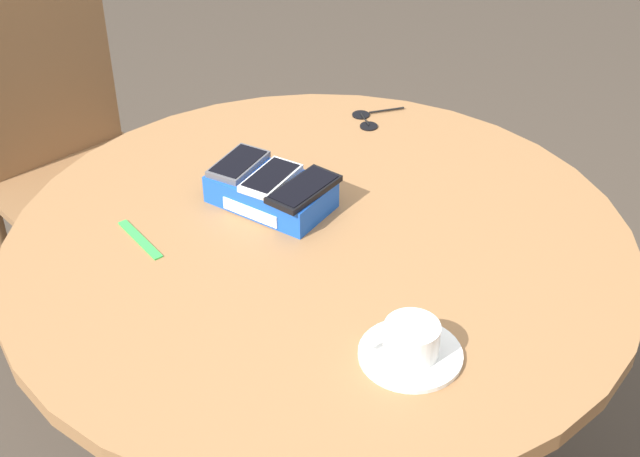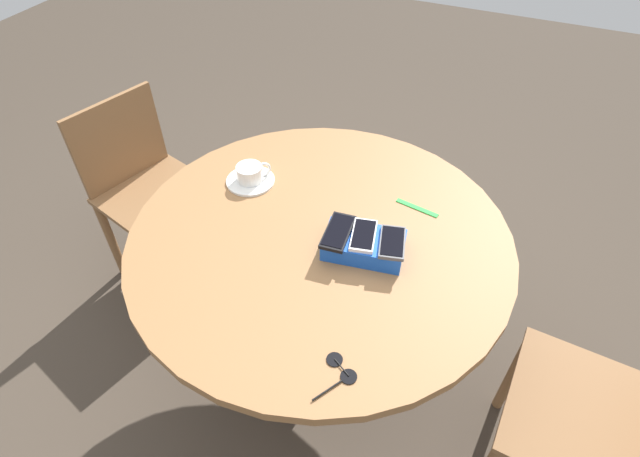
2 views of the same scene
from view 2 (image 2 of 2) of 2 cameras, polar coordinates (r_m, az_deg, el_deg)
ground_plane at (r=2.03m, az=0.00°, el=-15.93°), size 8.00×8.00×0.00m
round_table at (r=1.50m, az=0.00°, el=-3.28°), size 1.10×1.10×0.76m
phone_box at (r=1.36m, az=5.04°, el=-1.88°), size 0.23×0.16×0.05m
phone_gray at (r=1.33m, az=8.26°, el=-1.59°), size 0.09×0.13×0.01m
phone_white at (r=1.34m, az=5.00°, el=-0.79°), size 0.09×0.13×0.01m
phone_black at (r=1.35m, az=2.06°, el=-0.38°), size 0.08×0.15×0.01m
saucer at (r=1.62m, az=-7.95°, el=5.44°), size 0.15×0.15×0.01m
coffee_cup at (r=1.60m, az=-7.95°, el=6.33°), size 0.09×0.10×0.05m
lanyard_strap at (r=1.53m, az=11.03°, el=2.33°), size 0.14×0.04×0.00m
sunglasses at (r=1.16m, az=2.28°, el=-15.92°), size 0.08×0.13×0.01m
chair_near_window at (r=1.62m, az=31.54°, el=-18.59°), size 0.46×0.46×0.92m
chair_far_side at (r=2.19m, az=-18.80°, el=4.03°), size 0.50×0.50×0.81m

